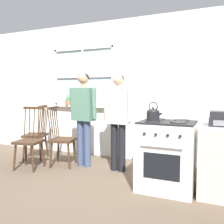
% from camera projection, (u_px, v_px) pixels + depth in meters
% --- Properties ---
extents(ground_plane, '(16.00, 16.00, 0.00)m').
position_uv_depth(ground_plane, '(76.00, 179.00, 3.78)').
color(ground_plane, brown).
extents(wall_back, '(6.40, 0.16, 2.70)m').
position_uv_depth(wall_back, '(116.00, 91.00, 4.93)').
color(wall_back, white).
rests_on(wall_back, ground_plane).
extents(chair_by_window, '(0.52, 0.53, 1.06)m').
position_uv_depth(chair_by_window, '(36.00, 135.00, 4.89)').
color(chair_by_window, '#3D2819').
rests_on(chair_by_window, ground_plane).
extents(chair_near_wall, '(0.50, 0.51, 1.06)m').
position_uv_depth(chair_near_wall, '(62.00, 139.00, 4.42)').
color(chair_near_wall, '#3D2819').
rests_on(chair_near_wall, ground_plane).
extents(chair_center_cluster, '(0.48, 0.47, 1.06)m').
position_uv_depth(chair_center_cluster, '(30.00, 141.00, 4.28)').
color(chair_center_cluster, '#3D2819').
rests_on(chair_center_cluster, ground_plane).
extents(person_elderly_left, '(0.55, 0.25, 1.64)m').
position_uv_depth(person_elderly_left, '(84.00, 111.00, 4.36)').
color(person_elderly_left, '#384766').
rests_on(person_elderly_left, ground_plane).
extents(person_teen_center, '(0.53, 0.24, 1.60)m').
position_uv_depth(person_teen_center, '(118.00, 114.00, 4.09)').
color(person_teen_center, black).
rests_on(person_teen_center, ground_plane).
extents(stove, '(0.73, 0.68, 1.08)m').
position_uv_depth(stove, '(167.00, 154.00, 3.35)').
color(stove, white).
rests_on(stove, ground_plane).
extents(kettle, '(0.21, 0.17, 0.25)m').
position_uv_depth(kettle, '(153.00, 114.00, 3.26)').
color(kettle, black).
rests_on(kettle, stove).
extents(potted_plant, '(0.13, 0.13, 0.26)m').
position_uv_depth(potted_plant, '(68.00, 101.00, 5.30)').
color(potted_plant, '#935B3D').
rests_on(potted_plant, wall_back).
extents(side_counter, '(0.55, 0.50, 0.90)m').
position_uv_depth(side_counter, '(223.00, 162.00, 3.07)').
color(side_counter, beige).
rests_on(side_counter, ground_plane).
extents(stereo, '(0.34, 0.29, 0.18)m').
position_uv_depth(stereo, '(224.00, 119.00, 3.01)').
color(stereo, '#232326').
rests_on(stereo, side_counter).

